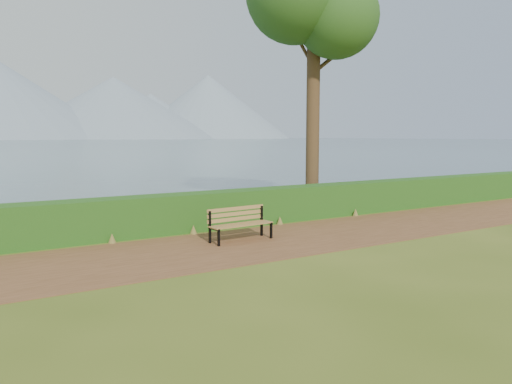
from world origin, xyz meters
TOP-DOWN VIEW (x-y plane):
  - ground at (0.00, 0.00)m, footprint 140.00×140.00m
  - path at (0.00, 0.30)m, footprint 40.00×3.40m
  - hedge at (0.00, 2.60)m, footprint 32.00×0.85m
  - bench at (-0.47, 0.76)m, footprint 1.65×0.59m

SIDE VIEW (x-z plane):
  - ground at x=0.00m, z-range 0.00..0.00m
  - path at x=0.00m, z-range 0.00..0.01m
  - bench at x=-0.47m, z-range 0.06..0.87m
  - hedge at x=0.00m, z-range 0.00..1.00m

